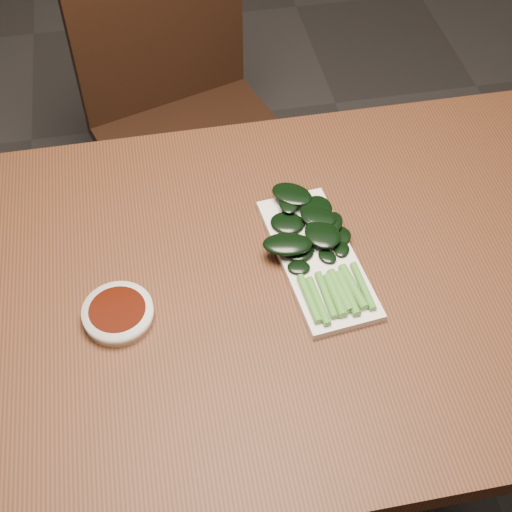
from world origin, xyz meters
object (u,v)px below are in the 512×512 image
serving_plate (317,258)px  gai_lan (313,242)px  table (254,308)px  sauce_bowl (118,314)px  chair_far (186,116)px

serving_plate → gai_lan: gai_lan is taller
table → sauce_bowl: 0.24m
chair_far → serving_plate: size_ratio=2.88×
chair_far → sauce_bowl: (-0.19, -0.79, 0.27)m
table → gai_lan: gai_lan is taller
serving_plate → gai_lan: size_ratio=0.98×
gai_lan → sauce_bowl: bearing=-166.9°
table → serving_plate: serving_plate is taller
table → serving_plate: size_ratio=4.53×
table → gai_lan: 0.15m
serving_plate → gai_lan: (-0.00, 0.02, 0.02)m
sauce_bowl → serving_plate: sauce_bowl is taller
chair_far → table: bearing=-104.6°
table → chair_far: size_ratio=1.57×
chair_far → sauce_bowl: bearing=-120.6°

